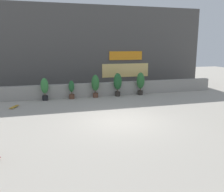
{
  "coord_description": "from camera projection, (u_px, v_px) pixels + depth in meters",
  "views": [
    {
      "loc": [
        -3.4,
        -10.44,
        3.48
      ],
      "look_at": [
        0.0,
        1.5,
        0.9
      ],
      "focal_mm": 39.72,
      "sensor_mm": 36.0,
      "label": 1
    }
  ],
  "objects": [
    {
      "name": "potted_plant_4",
      "position": [
        141.0,
        82.0,
        17.36
      ],
      "size": [
        0.55,
        0.55,
        1.58
      ],
      "color": "#2D2823",
      "rests_on": "ground"
    },
    {
      "name": "potted_plant_2",
      "position": [
        95.0,
        84.0,
        16.5
      ],
      "size": [
        0.52,
        0.52,
        1.52
      ],
      "color": "brown",
      "rests_on": "ground"
    },
    {
      "name": "planter_wall",
      "position": [
        94.0,
        90.0,
        17.01
      ],
      "size": [
        18.0,
        0.4,
        0.9
      ],
      "primitive_type": "cube",
      "color": "gray",
      "rests_on": "ground"
    },
    {
      "name": "skateboard_near_camera",
      "position": [
        14.0,
        107.0,
        13.9
      ],
      "size": [
        0.5,
        0.81,
        0.08
      ],
      "color": "#BF8C26",
      "rests_on": "ground"
    },
    {
      "name": "ground_plane",
      "position": [
        121.0,
        121.0,
        11.45
      ],
      "size": [
        48.0,
        48.0,
        0.0
      ],
      "primitive_type": "plane",
      "color": "#A8A093"
    },
    {
      "name": "building_backdrop",
      "position": [
        84.0,
        48.0,
        20.21
      ],
      "size": [
        20.0,
        2.08,
        6.5
      ],
      "color": "#4C4947",
      "rests_on": "ground"
    },
    {
      "name": "potted_plant_0",
      "position": [
        45.0,
        88.0,
        15.63
      ],
      "size": [
        0.48,
        0.48,
        1.43
      ],
      "color": "black",
      "rests_on": "ground"
    },
    {
      "name": "potted_plant_1",
      "position": [
        72.0,
        89.0,
        16.12
      ],
      "size": [
        0.37,
        0.37,
        1.21
      ],
      "color": "brown",
      "rests_on": "ground"
    },
    {
      "name": "potted_plant_3",
      "position": [
        118.0,
        83.0,
        16.91
      ],
      "size": [
        0.56,
        0.56,
        1.59
      ],
      "color": "#2D2823",
      "rests_on": "ground"
    }
  ]
}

